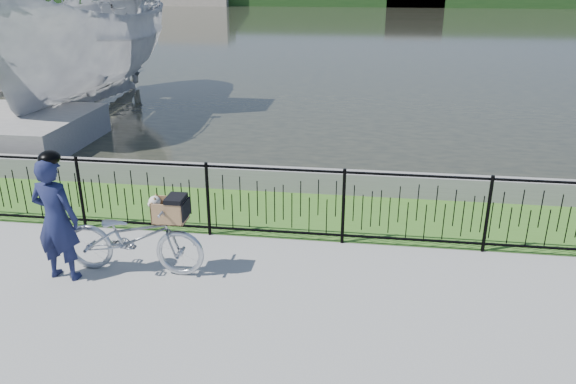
# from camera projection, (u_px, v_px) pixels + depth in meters

# --- Properties ---
(ground) EXTENTS (120.00, 120.00, 0.00)m
(ground) POSITION_uv_depth(u_px,v_px,m) (254.00, 296.00, 6.91)
(ground) COLOR gray
(ground) RESTS_ON ground
(grass_strip) EXTENTS (60.00, 2.00, 0.01)m
(grass_strip) POSITION_uv_depth(u_px,v_px,m) (284.00, 212.00, 9.30)
(grass_strip) COLOR #3B6A21
(grass_strip) RESTS_ON ground
(water) EXTENTS (120.00, 120.00, 0.00)m
(water) POSITION_uv_depth(u_px,v_px,m) (350.00, 30.00, 37.29)
(water) COLOR #28291F
(water) RESTS_ON ground
(quay_wall) EXTENTS (60.00, 0.30, 0.40)m
(quay_wall) POSITION_uv_depth(u_px,v_px,m) (292.00, 180.00, 10.15)
(quay_wall) COLOR gray
(quay_wall) RESTS_ON ground
(fence) EXTENTS (14.00, 0.06, 1.15)m
(fence) POSITION_uv_depth(u_px,v_px,m) (275.00, 203.00, 8.17)
(fence) COLOR black
(fence) RESTS_ON ground
(bicycle_rig) EXTENTS (1.88, 0.65, 1.12)m
(bicycle_rig) POSITION_uv_depth(u_px,v_px,m) (135.00, 237.00, 7.30)
(bicycle_rig) COLOR #B4B8C1
(bicycle_rig) RESTS_ON ground
(cyclist) EXTENTS (0.63, 0.45, 1.72)m
(cyclist) POSITION_uv_depth(u_px,v_px,m) (56.00, 217.00, 7.03)
(cyclist) COLOR #171C3F
(cyclist) RESTS_ON ground
(boat_near) EXTENTS (3.63, 9.11, 5.28)m
(boat_near) POSITION_uv_depth(u_px,v_px,m) (81.00, 44.00, 15.06)
(boat_near) COLOR #BDBDBD
(boat_near) RESTS_ON water
(boat_far) EXTENTS (8.40, 10.48, 1.93)m
(boat_far) POSITION_uv_depth(u_px,v_px,m) (4.00, 53.00, 20.00)
(boat_far) COLOR #BDBDBD
(boat_far) RESTS_ON water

